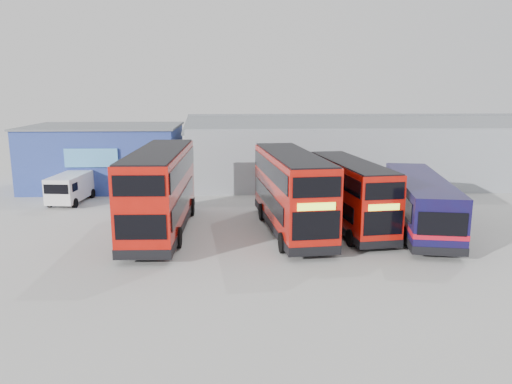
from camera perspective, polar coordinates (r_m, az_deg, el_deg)
name	(u,v)px	position (r m, az deg, el deg)	size (l,w,h in m)	color
ground_plane	(300,254)	(25.21, 5.04, -7.11)	(120.00, 120.00, 0.00)	#9D9D98
office_block	(105,156)	(43.38, -16.82, 3.96)	(12.30, 8.32, 5.12)	navy
maintenance_shed	(361,151)	(45.38, 11.96, 4.57)	(30.50, 12.00, 5.89)	#8D939A
double_decker_left	(160,192)	(28.69, -10.87, -0.01)	(3.04, 11.37, 4.78)	#B5120A
double_decker_centre	(291,193)	(28.52, 4.04, -0.12)	(3.76, 10.98, 4.56)	#B5120A
double_decker_right	(350,195)	(29.59, 10.69, -0.39)	(3.48, 9.69, 4.01)	#B5120A
single_decker_blue	(419,204)	(30.46, 18.18, -1.33)	(4.54, 11.65, 3.09)	#0C0C38
panel_van	(71,187)	(38.32, -20.40, 0.56)	(2.39, 4.87, 2.06)	silver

